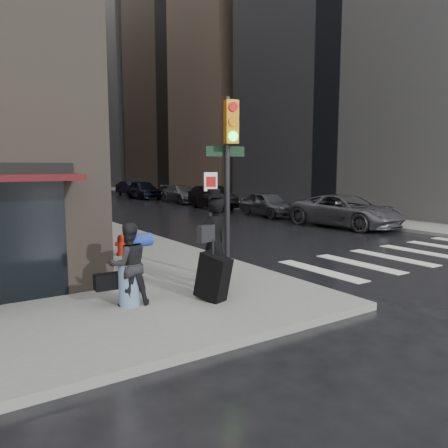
{
  "coord_description": "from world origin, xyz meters",
  "views": [
    {
      "loc": [
        -5.21,
        -7.36,
        2.84
      ],
      "look_at": [
        1.3,
        2.51,
        1.3
      ],
      "focal_mm": 35.0,
      "sensor_mm": 36.0,
      "label": 1
    }
  ],
  "objects_px": {
    "man_overcoat": "(213,249)",
    "traffic_light": "(227,164)",
    "man_jeans": "(128,264)",
    "parked_car_0": "(346,211)",
    "parked_car_4": "(143,190)",
    "parked_car_1": "(268,204)",
    "parked_car_5": "(131,188)",
    "fire_hydrant": "(121,246)",
    "parked_car_3": "(182,194)",
    "parked_car_2": "(212,197)"
  },
  "relations": [
    {
      "from": "parked_car_3",
      "to": "parked_car_4",
      "type": "xyz_separation_m",
      "value": [
        -0.91,
        5.71,
        0.12
      ]
    },
    {
      "from": "man_overcoat",
      "to": "parked_car_2",
      "type": "xyz_separation_m",
      "value": [
        10.98,
        17.7,
        -0.32
      ]
    },
    {
      "from": "fire_hydrant",
      "to": "parked_car_1",
      "type": "xyz_separation_m",
      "value": [
        11.5,
        7.02,
        0.28
      ]
    },
    {
      "from": "man_jeans",
      "to": "traffic_light",
      "type": "bearing_deg",
      "value": -166.22
    },
    {
      "from": "parked_car_0",
      "to": "parked_car_2",
      "type": "distance_m",
      "value": 11.43
    },
    {
      "from": "traffic_light",
      "to": "parked_car_5",
      "type": "xyz_separation_m",
      "value": [
        11.06,
        34.23,
        -2.22
      ]
    },
    {
      "from": "fire_hydrant",
      "to": "parked_car_3",
      "type": "xyz_separation_m",
      "value": [
        11.91,
        18.45,
        0.27
      ]
    },
    {
      "from": "parked_car_4",
      "to": "parked_car_5",
      "type": "bearing_deg",
      "value": 81.01
    },
    {
      "from": "traffic_light",
      "to": "fire_hydrant",
      "type": "bearing_deg",
      "value": 114.45
    },
    {
      "from": "fire_hydrant",
      "to": "parked_car_5",
      "type": "relative_size",
      "value": 0.15
    },
    {
      "from": "parked_car_4",
      "to": "parked_car_0",
      "type": "bearing_deg",
      "value": -86.61
    },
    {
      "from": "man_jeans",
      "to": "parked_car_0",
      "type": "relative_size",
      "value": 0.29
    },
    {
      "from": "man_jeans",
      "to": "parked_car_5",
      "type": "height_order",
      "value": "man_jeans"
    },
    {
      "from": "man_jeans",
      "to": "fire_hydrant",
      "type": "distance_m",
      "value": 5.12
    },
    {
      "from": "parked_car_1",
      "to": "parked_car_5",
      "type": "bearing_deg",
      "value": 92.09
    },
    {
      "from": "man_overcoat",
      "to": "fire_hydrant",
      "type": "distance_m",
      "value": 5.02
    },
    {
      "from": "parked_car_4",
      "to": "man_jeans",
      "type": "bearing_deg",
      "value": -111.78
    },
    {
      "from": "traffic_light",
      "to": "parked_car_3",
      "type": "bearing_deg",
      "value": 75.72
    },
    {
      "from": "man_overcoat",
      "to": "parked_car_1",
      "type": "distance_m",
      "value": 16.44
    },
    {
      "from": "man_jeans",
      "to": "parked_car_1",
      "type": "height_order",
      "value": "man_jeans"
    },
    {
      "from": "man_overcoat",
      "to": "traffic_light",
      "type": "relative_size",
      "value": 0.53
    },
    {
      "from": "parked_car_3",
      "to": "parked_car_2",
      "type": "bearing_deg",
      "value": -95.56
    },
    {
      "from": "parked_car_3",
      "to": "parked_car_0",
      "type": "bearing_deg",
      "value": -89.72
    },
    {
      "from": "man_jeans",
      "to": "fire_hydrant",
      "type": "relative_size",
      "value": 2.54
    },
    {
      "from": "fire_hydrant",
      "to": "parked_car_0",
      "type": "distance_m",
      "value": 11.74
    },
    {
      "from": "parked_car_0",
      "to": "parked_car_3",
      "type": "height_order",
      "value": "parked_car_0"
    },
    {
      "from": "traffic_light",
      "to": "parked_car_1",
      "type": "bearing_deg",
      "value": 58.59
    },
    {
      "from": "traffic_light",
      "to": "parked_car_5",
      "type": "distance_m",
      "value": 36.04
    },
    {
      "from": "man_overcoat",
      "to": "man_jeans",
      "type": "bearing_deg",
      "value": -23.06
    },
    {
      "from": "man_overcoat",
      "to": "parked_car_4",
      "type": "bearing_deg",
      "value": -129.24
    },
    {
      "from": "fire_hydrant",
      "to": "parked_car_2",
      "type": "xyz_separation_m",
      "value": [
        11.24,
        12.73,
        0.34
      ]
    },
    {
      "from": "parked_car_1",
      "to": "fire_hydrant",
      "type": "bearing_deg",
      "value": -145.06
    },
    {
      "from": "parked_car_1",
      "to": "parked_car_3",
      "type": "bearing_deg",
      "value": 91.5
    },
    {
      "from": "parked_car_2",
      "to": "man_jeans",
      "type": "bearing_deg",
      "value": -121.19
    },
    {
      "from": "man_overcoat",
      "to": "parked_car_5",
      "type": "relative_size",
      "value": 0.53
    },
    {
      "from": "traffic_light",
      "to": "parked_car_4",
      "type": "xyz_separation_m",
      "value": [
        9.98,
        28.52,
        -2.09
      ]
    },
    {
      "from": "parked_car_3",
      "to": "man_jeans",
      "type": "bearing_deg",
      "value": -119.04
    },
    {
      "from": "parked_car_0",
      "to": "parked_car_4",
      "type": "xyz_separation_m",
      "value": [
        -0.66,
        22.85,
        0.05
      ]
    },
    {
      "from": "man_overcoat",
      "to": "parked_car_5",
      "type": "xyz_separation_m",
      "value": [
        11.82,
        34.84,
        -0.4
      ]
    },
    {
      "from": "man_jeans",
      "to": "parked_car_4",
      "type": "distance_m",
      "value": 31.62
    },
    {
      "from": "man_overcoat",
      "to": "parked_car_0",
      "type": "xyz_separation_m",
      "value": [
        11.4,
        6.27,
        -0.33
      ]
    },
    {
      "from": "parked_car_5",
      "to": "man_overcoat",
      "type": "bearing_deg",
      "value": -114.58
    },
    {
      "from": "man_overcoat",
      "to": "man_jeans",
      "type": "distance_m",
      "value": 1.88
    },
    {
      "from": "man_jeans",
      "to": "parked_car_4",
      "type": "bearing_deg",
      "value": -109.92
    },
    {
      "from": "parked_car_0",
      "to": "parked_car_1",
      "type": "distance_m",
      "value": 5.72
    },
    {
      "from": "parked_car_2",
      "to": "traffic_light",
      "type": "bearing_deg",
      "value": -115.86
    },
    {
      "from": "man_jeans",
      "to": "traffic_light",
      "type": "distance_m",
      "value": 3.31
    },
    {
      "from": "traffic_light",
      "to": "parked_car_1",
      "type": "xyz_separation_m",
      "value": [
        10.48,
        11.38,
        -2.2
      ]
    },
    {
      "from": "man_overcoat",
      "to": "parked_car_1",
      "type": "bearing_deg",
      "value": -152.17
    },
    {
      "from": "parked_car_1",
      "to": "parked_car_5",
      "type": "relative_size",
      "value": 0.98
    }
  ]
}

